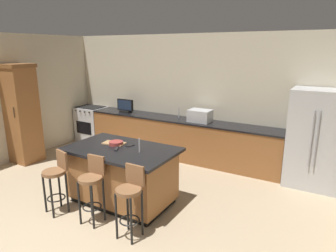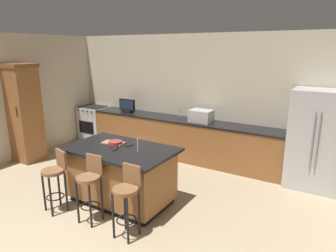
{
  "view_description": "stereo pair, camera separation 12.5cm",
  "coord_description": "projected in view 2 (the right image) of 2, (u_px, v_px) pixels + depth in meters",
  "views": [
    {
      "loc": [
        3.0,
        -1.72,
        2.48
      ],
      "look_at": [
        0.28,
        2.95,
        1.07
      ],
      "focal_mm": 31.77,
      "sensor_mm": 36.0,
      "label": 1
    },
    {
      "loc": [
        3.1,
        -1.66,
        2.48
      ],
      "look_at": [
        0.28,
        2.95,
        1.07
      ],
      "focal_mm": 31.77,
      "sensor_mm": 36.0,
      "label": 2
    }
  ],
  "objects": [
    {
      "name": "bar_stool_left",
      "position": [
        55.0,
        176.0,
        4.57
      ],
      "size": [
        0.35,
        0.37,
        0.97
      ],
      "rotation": [
        0.0,
        0.0,
        -0.24
      ],
      "color": "brown",
      "rests_on": "ground_plane"
    },
    {
      "name": "kitchen_island",
      "position": [
        121.0,
        174.0,
        4.87
      ],
      "size": [
        1.77,
        1.09,
        0.94
      ],
      "color": "black",
      "rests_on": "ground_plane"
    },
    {
      "name": "counter_back",
      "position": [
        180.0,
        138.0,
        6.88
      ],
      "size": [
        4.7,
        0.62,
        0.93
      ],
      "color": "brown",
      "rests_on": "ground_plane"
    },
    {
      "name": "sink_faucet_island",
      "position": [
        138.0,
        145.0,
        4.55
      ],
      "size": [
        0.02,
        0.02,
        0.22
      ],
      "primitive_type": "cylinder",
      "color": "#B2B2B7",
      "rests_on": "kitchen_island"
    },
    {
      "name": "wall_back",
      "position": [
        192.0,
        96.0,
        6.91
      ],
      "size": [
        7.02,
        0.12,
        2.81
      ],
      "primitive_type": "cube",
      "color": "beige",
      "rests_on": "ground_plane"
    },
    {
      "name": "cabinet_tower",
      "position": [
        25.0,
        112.0,
        6.57
      ],
      "size": [
        0.6,
        0.59,
        2.17
      ],
      "color": "brown",
      "rests_on": "ground_plane"
    },
    {
      "name": "cell_phone",
      "position": [
        129.0,
        145.0,
        4.88
      ],
      "size": [
        0.1,
        0.16,
        0.01
      ],
      "primitive_type": "cube",
      "rotation": [
        0.0,
        0.0,
        -0.21
      ],
      "color": "black",
      "rests_on": "kitchen_island"
    },
    {
      "name": "sink_faucet_back",
      "position": [
        180.0,
        113.0,
        6.84
      ],
      "size": [
        0.02,
        0.02,
        0.24
      ],
      "primitive_type": "cylinder",
      "color": "#B2B2B7",
      "rests_on": "counter_back"
    },
    {
      "name": "cutting_board",
      "position": [
        113.0,
        143.0,
        4.99
      ],
      "size": [
        0.4,
        0.26,
        0.02
      ],
      "primitive_type": "cube",
      "rotation": [
        0.0,
        0.0,
        0.15
      ],
      "color": "#A87F51",
      "rests_on": "kitchen_island"
    },
    {
      "name": "microwave",
      "position": [
        201.0,
        116.0,
        6.47
      ],
      "size": [
        0.48,
        0.36,
        0.26
      ],
      "primitive_type": "cube",
      "color": "#B7BABF",
      "rests_on": "counter_back"
    },
    {
      "name": "range_oven",
      "position": [
        94.0,
        123.0,
        8.26
      ],
      "size": [
        0.75,
        0.63,
        0.95
      ],
      "color": "#B7BABF",
      "rests_on": "ground_plane"
    },
    {
      "name": "fruit_bowl",
      "position": [
        115.0,
        143.0,
        4.92
      ],
      "size": [
        0.23,
        0.23,
        0.06
      ],
      "primitive_type": "cylinder",
      "color": "#993833",
      "rests_on": "kitchen_island"
    },
    {
      "name": "tv_remote",
      "position": [
        115.0,
        148.0,
        4.71
      ],
      "size": [
        0.12,
        0.17,
        0.02
      ],
      "primitive_type": "cube",
      "rotation": [
        0.0,
        0.0,
        0.52
      ],
      "color": "black",
      "rests_on": "kitchen_island"
    },
    {
      "name": "bar_stool_center",
      "position": [
        90.0,
        183.0,
        4.29
      ],
      "size": [
        0.34,
        0.35,
        0.99
      ],
      "rotation": [
        0.0,
        0.0,
        0.05
      ],
      "color": "brown",
      "rests_on": "ground_plane"
    },
    {
      "name": "tv_monitor",
      "position": [
        127.0,
        106.0,
        7.44
      ],
      "size": [
        0.46,
        0.16,
        0.33
      ],
      "color": "black",
      "rests_on": "counter_back"
    },
    {
      "name": "wall_left",
      "position": [
        17.0,
        98.0,
        6.73
      ],
      "size": [
        0.12,
        4.88,
        2.81
      ],
      "primitive_type": "cube",
      "color": "beige",
      "rests_on": "ground_plane"
    },
    {
      "name": "bar_stool_right",
      "position": [
        127.0,
        195.0,
        3.93
      ],
      "size": [
        0.34,
        0.34,
        0.99
      ],
      "rotation": [
        0.0,
        0.0,
        0.0
      ],
      "color": "brown",
      "rests_on": "ground_plane"
    },
    {
      "name": "refrigerator",
      "position": [
        317.0,
        140.0,
        5.3
      ],
      "size": [
        0.94,
        0.74,
        1.8
      ],
      "color": "#B7BABF",
      "rests_on": "ground_plane"
    }
  ]
}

